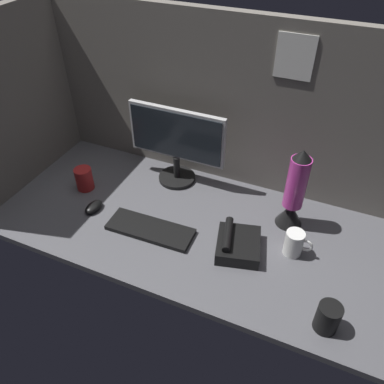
{
  "coord_description": "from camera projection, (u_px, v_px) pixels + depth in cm",
  "views": [
    {
      "loc": [
        47.42,
        -111.08,
        117.18
      ],
      "look_at": [
        -7.86,
        0.0,
        14.0
      ],
      "focal_mm": 35.99,
      "sensor_mm": 36.0,
      "label": 1
    }
  ],
  "objects": [
    {
      "name": "ground_plane",
      "position": [
        194.0,
        224.0,
        1.69
      ],
      "size": [
        180.0,
        80.0,
        3.0
      ],
      "primitive_type": "cube",
      "color": "#515156"
    },
    {
      "name": "cubicle_wall_back",
      "position": [
        228.0,
        104.0,
        1.69
      ],
      "size": [
        180.0,
        5.5,
        77.6
      ],
      "color": "slate",
      "rests_on": "ground_plane"
    },
    {
      "name": "cubicle_wall_side",
      "position": [
        12.0,
        103.0,
        1.7
      ],
      "size": [
        5.0,
        80.0,
        77.6
      ],
      "primitive_type": "cube",
      "color": "slate",
      "rests_on": "ground_plane"
    },
    {
      "name": "monitor",
      "position": [
        177.0,
        142.0,
        1.78
      ],
      "size": [
        46.79,
        18.0,
        37.75
      ],
      "color": "black",
      "rests_on": "ground_plane"
    },
    {
      "name": "keyboard",
      "position": [
        150.0,
        229.0,
        1.63
      ],
      "size": [
        37.39,
        14.15,
        2.0
      ],
      "primitive_type": "cube",
      "rotation": [
        0.0,
        0.0,
        0.03
      ],
      "color": "black",
      "rests_on": "ground_plane"
    },
    {
      "name": "mouse",
      "position": [
        94.0,
        207.0,
        1.73
      ],
      "size": [
        6.46,
        10.07,
        3.4
      ],
      "primitive_type": "ellipsoid",
      "rotation": [
        0.0,
        0.0,
        -0.09
      ],
      "color": "black",
      "rests_on": "ground_plane"
    },
    {
      "name": "mug_black_travel",
      "position": [
        328.0,
        318.0,
        1.25
      ],
      "size": [
        7.93,
        7.93,
        11.08
      ],
      "color": "black",
      "rests_on": "ground_plane"
    },
    {
      "name": "mug_red_plastic",
      "position": [
        84.0,
        179.0,
        1.82
      ],
      "size": [
        8.1,
        8.1,
        10.99
      ],
      "color": "red",
      "rests_on": "ground_plane"
    },
    {
      "name": "mug_ceramic_white",
      "position": [
        294.0,
        243.0,
        1.51
      ],
      "size": [
        11.04,
        7.35,
        10.87
      ],
      "color": "white",
      "rests_on": "ground_plane"
    },
    {
      "name": "lava_lamp",
      "position": [
        294.0,
        195.0,
        1.57
      ],
      "size": [
        11.46,
        11.46,
        37.51
      ],
      "color": "black",
      "rests_on": "ground_plane"
    },
    {
      "name": "desk_phone",
      "position": [
        237.0,
        244.0,
        1.53
      ],
      "size": [
        21.16,
        22.61,
        8.8
      ],
      "color": "black",
      "rests_on": "ground_plane"
    }
  ]
}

